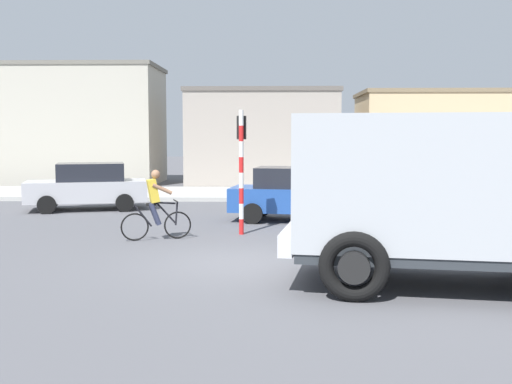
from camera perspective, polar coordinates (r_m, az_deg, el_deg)
ground_plane at (r=12.59m, az=-1.21°, el=-6.50°), size 120.00×120.00×0.00m
sidewalk_far at (r=26.25m, az=0.31°, el=-0.15°), size 80.00×5.00×0.16m
truck_foreground at (r=10.91m, az=17.57°, el=0.28°), size 5.72×3.42×2.90m
cyclist at (r=15.35m, az=-9.20°, el=-1.17°), size 1.65×0.70×1.72m
traffic_light_pole at (r=15.98m, az=-1.35°, el=3.48°), size 0.24×0.43×3.20m
car_red_near at (r=18.54m, az=3.79°, el=-0.15°), size 4.20×2.30×1.60m
car_white_mid at (r=21.99m, az=-15.18°, el=0.53°), size 4.31×2.69×1.60m
building_corner_left at (r=34.44m, az=-17.09°, el=5.91°), size 10.06×5.11×6.15m
building_mid_block at (r=31.64m, az=0.64°, el=4.97°), size 7.43×6.09×4.78m
building_corner_right at (r=34.45m, az=17.95°, el=4.76°), size 10.28×5.65×4.80m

